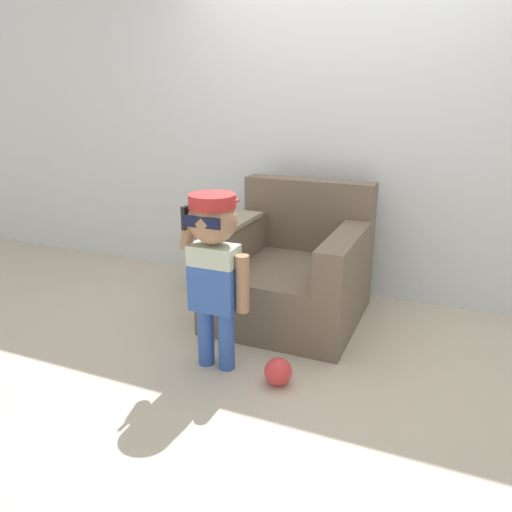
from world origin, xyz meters
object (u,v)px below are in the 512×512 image
Objects in this scene: side_table at (206,256)px; toy_ball at (278,371)px; armchair at (292,272)px; person_child at (214,256)px.

side_table reaches higher than toy_ball.
armchair is 0.93m from person_child.
toy_ball is (0.40, -0.04, -0.61)m from person_child.
person_child is 2.09× the size of side_table.
side_table is at bearing 167.45° from armchair.
armchair is 0.94m from toy_ball.
toy_ball is at bearing -6.08° from person_child.
armchair reaches higher than toy_ball.
armchair is at bearing 104.85° from toy_ball.
side_table is (-0.62, 1.01, -0.39)m from person_child.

